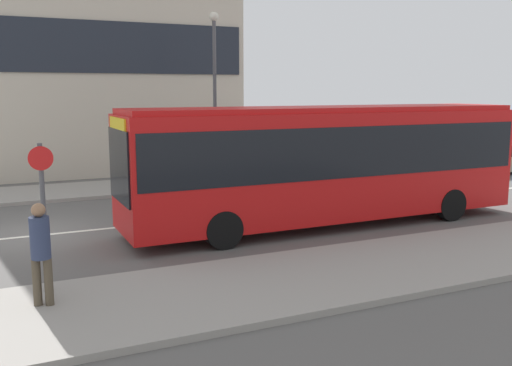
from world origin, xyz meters
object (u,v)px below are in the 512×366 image
(city_bus, at_px, (328,158))
(parked_car_1, at_px, (507,159))
(parked_car_0, at_px, (415,165))
(bus_stop_sign, at_px, (43,206))
(pedestrian_near_stop, at_px, (41,247))
(street_lamp, at_px, (215,80))

(city_bus, bearing_deg, parked_car_1, 25.56)
(parked_car_0, relative_size, bus_stop_sign, 1.60)
(parked_car_1, bearing_deg, bus_stop_sign, -158.71)
(city_bus, relative_size, pedestrian_near_stop, 6.46)
(parked_car_1, relative_size, street_lamp, 0.70)
(parked_car_0, height_order, pedestrian_near_stop, pedestrian_near_stop)
(parked_car_1, height_order, pedestrian_near_stop, pedestrian_near_stop)
(parked_car_0, relative_size, street_lamp, 0.67)
(street_lamp, bearing_deg, parked_car_1, -8.15)
(city_bus, height_order, parked_car_1, city_bus)
(city_bus, height_order, parked_car_0, city_bus)
(bus_stop_sign, relative_size, street_lamp, 0.42)
(parked_car_0, bearing_deg, bus_stop_sign, -152.39)
(parked_car_0, xyz_separation_m, pedestrian_near_stop, (-15.84, -8.97, 0.54))
(pedestrian_near_stop, xyz_separation_m, bus_stop_sign, (0.14, 0.76, 0.58))
(city_bus, distance_m, parked_car_1, 14.54)
(parked_car_0, relative_size, parked_car_1, 0.95)
(parked_car_1, xyz_separation_m, bus_stop_sign, (-21.25, -8.28, 1.11))
(street_lamp, bearing_deg, bus_stop_sign, -125.42)
(parked_car_0, xyz_separation_m, parked_car_1, (5.55, 0.07, 0.00))
(pedestrian_near_stop, relative_size, street_lamp, 0.27)
(parked_car_0, bearing_deg, parked_car_1, 0.71)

